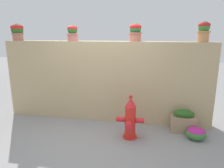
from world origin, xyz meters
The scene contains 9 objects.
ground_plane centered at (0.00, 0.00, 0.00)m, with size 24.00×24.00×0.00m, color gray.
stone_wall centered at (0.00, 0.92, 0.94)m, with size 4.85×0.31×1.88m, color tan.
potted_plant_0 centered at (-2.19, 0.94, 2.11)m, with size 0.30×0.30×0.40m.
potted_plant_1 centered at (-0.75, 0.90, 2.08)m, with size 0.28×0.28×0.36m.
potted_plant_2 centered at (0.69, 0.96, 2.10)m, with size 0.30×0.30×0.39m.
potted_plant_3 centered at (2.09, 0.91, 2.12)m, with size 0.27×0.27×0.42m.
fire_hydrant centered at (0.71, 0.08, 0.40)m, with size 0.56×0.44×0.88m.
flower_bush_left centered at (2.01, 0.27, 0.13)m, with size 0.39×0.35×0.25m.
planter_box centered at (1.79, 0.55, 0.24)m, with size 0.52×0.27×0.50m.
Camera 1 is at (1.10, -3.82, 2.09)m, focal length 33.83 mm.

